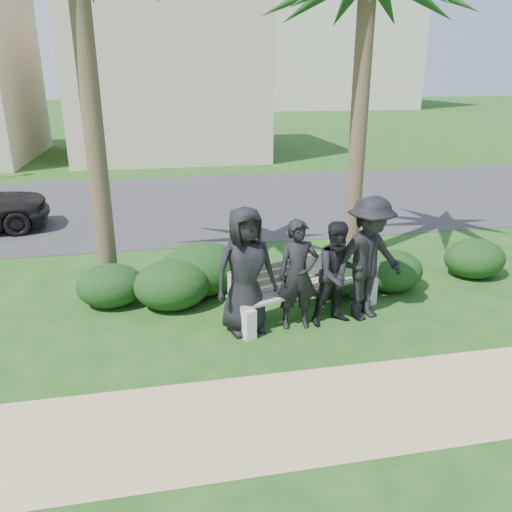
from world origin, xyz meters
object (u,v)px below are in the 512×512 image
(man_a, at_px, (245,271))
(man_b, at_px, (298,275))
(man_c, at_px, (338,274))
(man_d, at_px, (369,259))
(park_bench, at_px, (306,291))

(man_a, bearing_deg, man_b, -15.26)
(man_a, bearing_deg, man_c, -14.13)
(man_a, xyz_separation_m, man_c, (1.34, -0.04, -0.13))
(man_b, height_order, man_d, man_d)
(man_c, bearing_deg, man_b, 169.42)
(man_b, bearing_deg, man_a, 179.30)
(park_bench, bearing_deg, man_c, -64.93)
(park_bench, distance_m, man_a, 1.16)
(man_d, bearing_deg, park_bench, 144.13)
(man_b, bearing_deg, man_d, 6.70)
(park_bench, bearing_deg, man_d, -37.28)
(park_bench, xyz_separation_m, man_a, (-0.98, -0.32, 0.53))
(park_bench, bearing_deg, man_a, 179.06)
(park_bench, relative_size, man_d, 1.37)
(man_a, bearing_deg, park_bench, 5.91)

